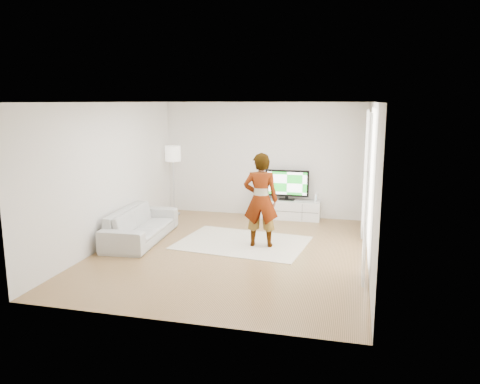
% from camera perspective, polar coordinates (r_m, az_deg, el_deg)
% --- Properties ---
extents(floor, '(6.00, 6.00, 0.00)m').
position_cam_1_polar(floor, '(9.01, -0.92, -7.22)').
color(floor, '#A87B4C').
rests_on(floor, ground).
extents(ceiling, '(6.00, 6.00, 0.00)m').
position_cam_1_polar(ceiling, '(8.55, -0.97, 10.89)').
color(ceiling, white).
rests_on(ceiling, wall_back).
extents(wall_left, '(0.02, 6.00, 2.80)m').
position_cam_1_polar(wall_left, '(9.62, -15.51, 2.13)').
color(wall_left, silver).
rests_on(wall_left, floor).
extents(wall_right, '(0.02, 6.00, 2.80)m').
position_cam_1_polar(wall_right, '(8.39, 15.79, 0.86)').
color(wall_right, silver).
rests_on(wall_right, floor).
extents(wall_back, '(5.00, 0.02, 2.80)m').
position_cam_1_polar(wall_back, '(11.57, 2.89, 3.96)').
color(wall_back, silver).
rests_on(wall_back, floor).
extents(wall_front, '(5.00, 0.02, 2.80)m').
position_cam_1_polar(wall_front, '(5.88, -8.50, -3.06)').
color(wall_front, silver).
rests_on(wall_front, floor).
extents(window, '(0.01, 2.60, 2.50)m').
position_cam_1_polar(window, '(8.68, 15.62, 1.53)').
color(window, white).
rests_on(window, wall_right).
extents(curtain_near, '(0.04, 0.70, 2.60)m').
position_cam_1_polar(curtain_near, '(7.41, 15.21, -0.80)').
color(curtain_near, white).
rests_on(curtain_near, floor).
extents(curtain_far, '(0.04, 0.70, 2.60)m').
position_cam_1_polar(curtain_far, '(9.97, 14.96, 2.18)').
color(curtain_far, white).
rests_on(curtain_far, floor).
extents(media_console, '(1.63, 0.46, 0.46)m').
position_cam_1_polar(media_console, '(11.44, 5.67, -2.12)').
color(media_console, white).
rests_on(media_console, floor).
extents(television, '(1.05, 0.21, 0.73)m').
position_cam_1_polar(television, '(11.34, 5.75, 1.01)').
color(television, black).
rests_on(television, media_console).
extents(game_console, '(0.08, 0.15, 0.20)m').
position_cam_1_polar(game_console, '(11.29, 9.29, -0.67)').
color(game_console, white).
rests_on(game_console, media_console).
extents(potted_plant, '(0.30, 0.30, 0.44)m').
position_cam_1_polar(potted_plant, '(11.46, 2.28, 0.24)').
color(potted_plant, '#3F7238').
rests_on(potted_plant, media_console).
extents(rug, '(2.70, 2.09, 0.01)m').
position_cam_1_polar(rug, '(9.50, 0.29, -6.19)').
color(rug, beige).
rests_on(rug, floor).
extents(player, '(0.72, 0.51, 1.85)m').
position_cam_1_polar(player, '(9.08, 2.55, -0.97)').
color(player, '#334772').
rests_on(player, rug).
extents(sofa, '(1.02, 2.29, 0.65)m').
position_cam_1_polar(sofa, '(9.84, -11.97, -3.90)').
color(sofa, '#B4B4AF').
rests_on(sofa, floor).
extents(floor_lamp, '(0.38, 0.38, 1.73)m').
position_cam_1_polar(floor_lamp, '(11.74, -8.18, 4.29)').
color(floor_lamp, silver).
rests_on(floor_lamp, floor).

